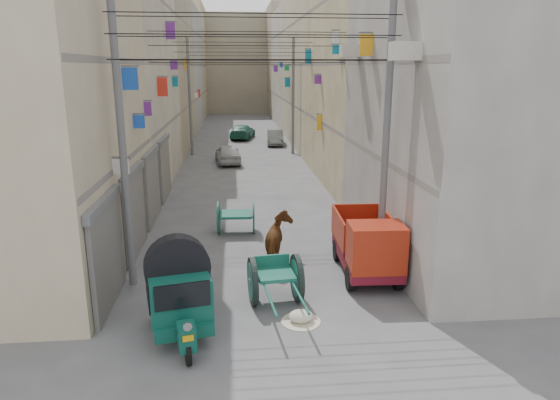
{
  "coord_description": "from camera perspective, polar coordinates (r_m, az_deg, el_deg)",
  "views": [
    {
      "loc": [
        -0.63,
        -7.54,
        6.0
      ],
      "look_at": [
        0.67,
        6.5,
        2.26
      ],
      "focal_mm": 32.0,
      "sensor_mm": 36.0,
      "label": 1
    }
  ],
  "objects": [
    {
      "name": "overhead_cables",
      "position": [
        21.96,
        -3.82,
        16.84
      ],
      "size": [
        7.4,
        22.52,
        1.12
      ],
      "color": "black",
      "rests_on": "ground"
    },
    {
      "name": "auto_rickshaw",
      "position": [
        11.78,
        -11.51,
        -10.15
      ],
      "size": [
        1.84,
        2.68,
        1.82
      ],
      "rotation": [
        0.0,
        0.0,
        0.21
      ],
      "color": "black",
      "rests_on": "ground"
    },
    {
      "name": "utility_poles",
      "position": [
        24.63,
        -3.88,
        10.18
      ],
      "size": [
        7.4,
        22.2,
        8.0
      ],
      "color": "#5A5A5C",
      "rests_on": "ground"
    },
    {
      "name": "horse",
      "position": [
        15.48,
        -0.09,
        -4.75
      ],
      "size": [
        1.07,
        1.98,
        1.6
      ],
      "primitive_type": "imported",
      "rotation": [
        0.0,
        0.0,
        3.03
      ],
      "color": "maroon",
      "rests_on": "ground"
    },
    {
      "name": "tonga_cart",
      "position": [
        13.2,
        -0.57,
        -8.99
      ],
      "size": [
        1.44,
        2.9,
        1.27
      ],
      "rotation": [
        0.0,
        0.0,
        0.1
      ],
      "color": "black",
      "rests_on": "ground"
    },
    {
      "name": "building_row_left",
      "position": [
        42.31,
        -15.88,
        14.95
      ],
      "size": [
        8.0,
        62.0,
        14.0
      ],
      "color": "#C2B393",
      "rests_on": "ground"
    },
    {
      "name": "feed_sack",
      "position": [
        12.46,
        2.41,
        -13.12
      ],
      "size": [
        0.6,
        0.48,
        0.3
      ],
      "primitive_type": "ellipsoid",
      "color": "beige",
      "rests_on": "ground"
    },
    {
      "name": "distant_car_grey",
      "position": [
        40.37,
        -0.56,
        7.16
      ],
      "size": [
        1.46,
        3.64,
        1.18
      ],
      "primitive_type": "imported",
      "rotation": [
        0.0,
        0.0,
        -0.06
      ],
      "color": "#545956",
      "rests_on": "ground"
    },
    {
      "name": "end_cap_building",
      "position": [
        73.54,
        -4.99,
        15.2
      ],
      "size": [
        22.0,
        10.0,
        13.0
      ],
      "primitive_type": "cube",
      "color": "gray",
      "rests_on": "ground"
    },
    {
      "name": "signboards",
      "position": [
        29.31,
        -4.13,
        9.8
      ],
      "size": [
        8.22,
        40.52,
        5.67
      ],
      "color": "#198C47",
      "rests_on": "ground"
    },
    {
      "name": "shutters_left",
      "position": [
        18.76,
        -15.23,
        0.44
      ],
      "size": [
        0.18,
        14.4,
        2.88
      ],
      "color": "#505156",
      "rests_on": "ground"
    },
    {
      "name": "distant_car_white",
      "position": [
        32.51,
        -5.97,
        5.28
      ],
      "size": [
        1.88,
        3.84,
        1.26
      ],
      "primitive_type": "imported",
      "rotation": [
        0.0,
        0.0,
        3.25
      ],
      "color": "#B5B5B5",
      "rests_on": "ground"
    },
    {
      "name": "second_cart",
      "position": [
        18.66,
        -5.04,
        -1.86
      ],
      "size": [
        1.42,
        1.27,
        1.21
      ],
      "rotation": [
        0.0,
        0.0,
        -0.04
      ],
      "color": "#125242",
      "rests_on": "ground"
    },
    {
      "name": "distant_car_green",
      "position": [
        43.99,
        -4.3,
        7.79
      ],
      "size": [
        2.53,
        4.45,
        1.22
      ],
      "primitive_type": "imported",
      "rotation": [
        0.0,
        0.0,
        2.93
      ],
      "color": "#21624E",
      "rests_on": "ground"
    },
    {
      "name": "mini_truck",
      "position": [
        14.7,
        10.13,
        -5.58
      ],
      "size": [
        1.66,
        3.47,
        1.92
      ],
      "rotation": [
        0.0,
        0.0,
        -0.04
      ],
      "color": "black",
      "rests_on": "ground"
    },
    {
      "name": "building_row_right",
      "position": [
        42.55,
        6.63,
        15.39
      ],
      "size": [
        8.0,
        62.0,
        14.0
      ],
      "color": "#A09C95",
      "rests_on": "ground"
    },
    {
      "name": "ac_units",
      "position": [
        15.86,
        11.04,
        19.8
      ],
      "size": [
        0.7,
        6.55,
        3.35
      ],
      "color": "#B9B4A6",
      "rests_on": "ground"
    }
  ]
}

